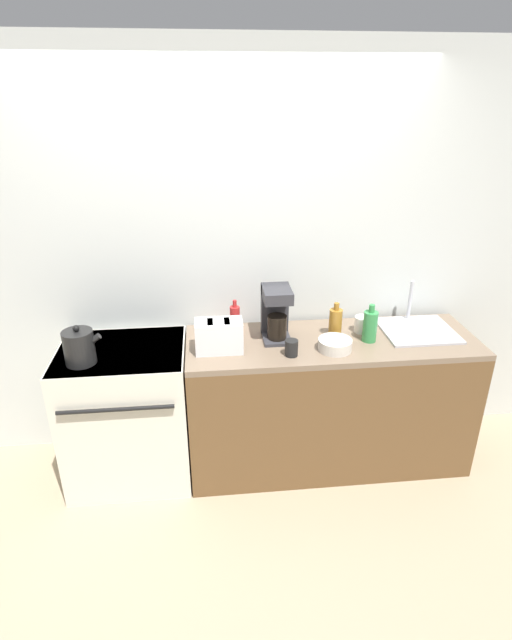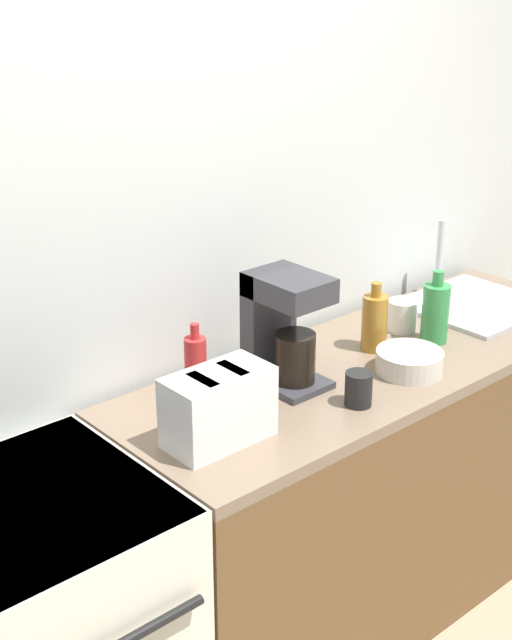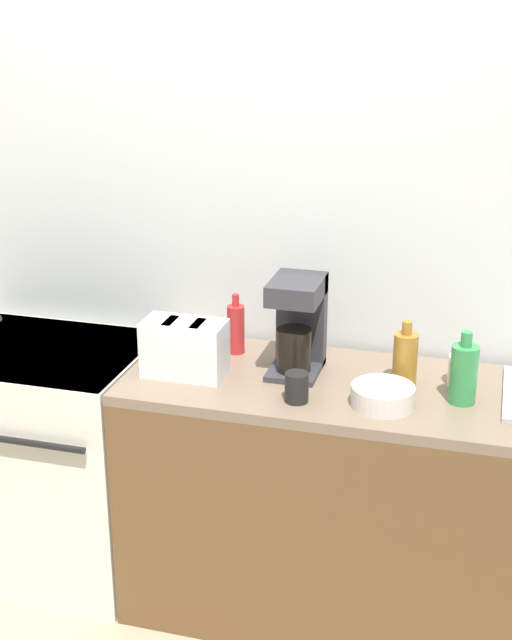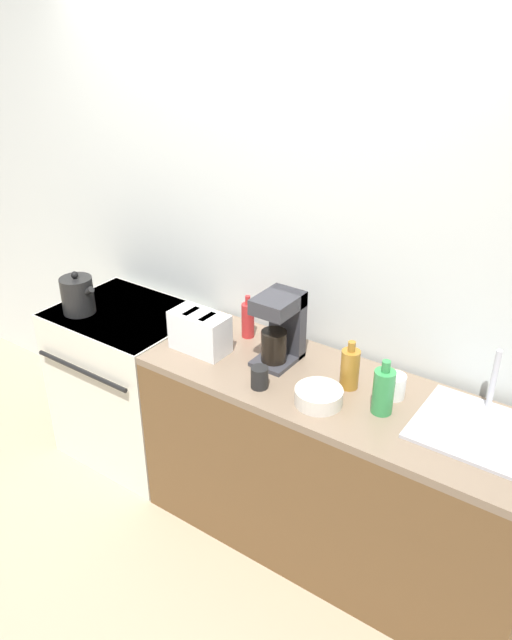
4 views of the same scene
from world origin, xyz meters
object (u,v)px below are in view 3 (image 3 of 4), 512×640
at_px(bowl, 383,396).
at_px(toaster, 185,348).
at_px(stove, 50,455).
at_px(coffee_maker, 298,321).
at_px(bottle_red, 236,328).
at_px(bottle_amber, 405,358).
at_px(cup_black, 297,387).
at_px(cup_white, 463,371).
at_px(bottle_green, 464,373).

bearing_deg(bowl, toaster, 174.89).
relative_size(stove, coffee_maker, 2.71).
distance_m(toaster, bowl, 0.69).
relative_size(stove, bottle_red, 4.08).
xyz_separation_m(bottle_amber, cup_black, (-0.31, -0.22, -0.04)).
bearing_deg(bottle_amber, cup_white, 12.52).
xyz_separation_m(stove, bowl, (1.27, -0.13, 0.47)).
distance_m(bottle_red, cup_white, 0.81).
distance_m(coffee_maker, bottle_green, 0.58).
bearing_deg(toaster, stove, 173.20).
bearing_deg(cup_black, stove, 170.23).
bearing_deg(bowl, bottle_green, 21.95).
height_order(stove, bottle_amber, bottle_amber).
distance_m(cup_white, bowl, 0.32).
bearing_deg(cup_white, cup_black, -152.15).
bearing_deg(cup_white, bottle_amber, -167.48).
relative_size(coffee_maker, cup_black, 3.42).
relative_size(bottle_amber, bottle_red, 1.01).
height_order(toaster, cup_white, toaster).
bearing_deg(coffee_maker, cup_black, -77.23).
height_order(coffee_maker, cup_white, coffee_maker).
distance_m(stove, bottle_green, 1.60).
relative_size(coffee_maker, bottle_green, 1.39).
bearing_deg(toaster, bottle_amber, 9.44).
height_order(bottle_amber, bottle_green, bottle_green).
distance_m(bottle_green, cup_black, 0.53).
distance_m(toaster, cup_white, 0.93).
relative_size(stove, bowl, 4.50).
xyz_separation_m(bottle_red, cup_black, (0.30, -0.34, -0.04)).
height_order(bottle_amber, bowl, bottle_amber).
bearing_deg(toaster, cup_white, 10.07).
xyz_separation_m(stove, coffee_maker, (0.94, 0.08, 0.62)).
bearing_deg(bottle_red, bottle_amber, -10.51).
relative_size(bottle_green, bottle_red, 1.08).
bearing_deg(stove, toaster, -6.80).
height_order(coffee_maker, cup_black, coffee_maker).
bearing_deg(bottle_amber, stove, -177.79).
relative_size(stove, toaster, 3.26).
bearing_deg(bottle_red, cup_white, -5.19).
distance_m(toaster, bottle_amber, 0.74).
height_order(bottle_amber, cup_white, bottle_amber).
distance_m(toaster, bottle_red, 0.26).
bearing_deg(bottle_amber, bottle_green, -23.97).
bearing_deg(cup_black, coffee_maker, 102.77).
bearing_deg(bowl, stove, 174.10).
height_order(bottle_red, cup_black, bottle_red).
bearing_deg(bottle_amber, coffee_maker, 175.90).
bearing_deg(cup_black, bowl, 8.72).
distance_m(bottle_red, cup_black, 0.46).
relative_size(stove, cup_white, 8.73).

